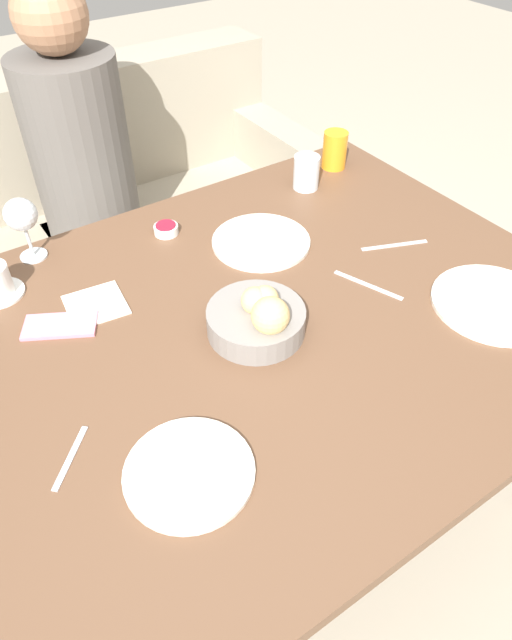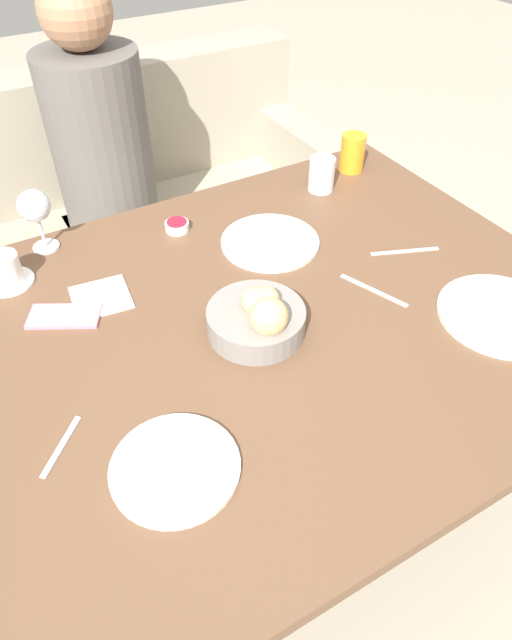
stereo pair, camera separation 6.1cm
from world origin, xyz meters
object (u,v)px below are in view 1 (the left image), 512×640
object	(u,v)px
fork_silver	(394,245)
knife_silver	(368,285)
water_tumbler	(306,172)
spoon_coffee	(71,457)
cell_phone	(60,325)
couch	(111,236)
seated_person	(93,210)
jam_bowl_berry	(166,229)
plate_far_center	(261,241)
wine_glass	(21,217)
napkin	(96,305)
bread_basket	(258,318)
plate_near_left	(189,472)
plate_near_right	(493,303)
juice_glass	(335,150)

from	to	relation	value
fork_silver	knife_silver	bearing A→B (deg)	-153.49
water_tumbler	spoon_coffee	size ratio (longest dim) A/B	0.93
fork_silver	cell_phone	distance (m)	0.81
couch	cell_phone	bearing A→B (deg)	-115.32
water_tumbler	seated_person	bearing A→B (deg)	128.73
couch	jam_bowl_berry	size ratio (longest dim) A/B	25.09
plate_far_center	wine_glass	size ratio (longest dim) A/B	1.56
water_tumbler	cell_phone	size ratio (longest dim) A/B	0.56
fork_silver	napkin	world-z (taller)	napkin
bread_basket	spoon_coffee	distance (m)	0.44
water_tumbler	jam_bowl_berry	size ratio (longest dim) A/B	1.52
bread_basket	plate_near_left	world-z (taller)	bread_basket
jam_bowl_berry	wine_glass	bearing A→B (deg)	163.84
plate_near_left	fork_silver	size ratio (longest dim) A/B	1.33
jam_bowl_berry	napkin	world-z (taller)	jam_bowl_berry
plate_near_right	wine_glass	world-z (taller)	wine_glass
plate_near_left	fork_silver	distance (m)	0.79
plate_near_right	plate_far_center	size ratio (longest dim) A/B	1.09
seated_person	plate_near_right	size ratio (longest dim) A/B	4.65
couch	bread_basket	distance (m)	1.23
couch	napkin	world-z (taller)	couch
seated_person	spoon_coffee	xyz separation A→B (m)	(-0.43, -1.05, 0.21)
water_tumbler	wine_glass	size ratio (longest dim) A/B	0.60
plate_near_right	water_tumbler	distance (m)	0.63
juice_glass	spoon_coffee	size ratio (longest dim) A/B	1.07
plate_near_right	water_tumbler	size ratio (longest dim) A/B	2.84
jam_bowl_berry	plate_near_left	bearing A→B (deg)	-114.44
bread_basket	spoon_coffee	bearing A→B (deg)	-170.05
knife_silver	spoon_coffee	size ratio (longest dim) A/B	1.64
couch	wine_glass	size ratio (longest dim) A/B	9.88
jam_bowl_berry	fork_silver	size ratio (longest dim) A/B	0.38
juice_glass	cell_phone	size ratio (longest dim) A/B	0.64
seated_person	cell_phone	xyz separation A→B (m)	(-0.33, -0.73, 0.21)
bread_basket	wine_glass	distance (m)	0.61
bread_basket	knife_silver	bearing A→B (deg)	-2.63
plate_near_right	plate_far_center	distance (m)	0.56
seated_person	knife_silver	size ratio (longest dim) A/B	7.54
plate_near_left	water_tumbler	bearing A→B (deg)	40.93
seated_person	bread_basket	xyz separation A→B (m)	(0.01, -0.98, 0.25)
cell_phone	fork_silver	bearing A→B (deg)	-12.78
plate_near_left	plate_near_right	distance (m)	0.75
spoon_coffee	plate_near_left	bearing A→B (deg)	-42.63
napkin	jam_bowl_berry	bearing A→B (deg)	32.34
fork_silver	spoon_coffee	xyz separation A→B (m)	(-0.88, -0.14, 0.00)
plate_far_center	plate_near_left	bearing A→B (deg)	-134.58
plate_near_right	jam_bowl_berry	world-z (taller)	jam_bowl_berry
plate_near_left	plate_far_center	bearing A→B (deg)	45.42
couch	spoon_coffee	xyz separation A→B (m)	(-0.52, -1.21, 0.43)
plate_far_center	napkin	xyz separation A→B (m)	(-0.43, 0.01, -0.00)
plate_far_center	water_tumbler	distance (m)	0.31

